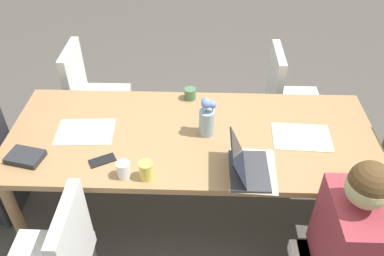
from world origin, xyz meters
TOP-DOWN VIEW (x-y plane):
  - ground_plane at (0.00, 0.00)m, footprint 10.00×10.00m
  - dining_table at (0.00, 0.00)m, footprint 2.32×0.94m
  - chair_far_right_mid at (-0.87, 0.81)m, footprint 0.44×0.44m
  - chair_far_right_far at (0.76, 0.82)m, footprint 0.44×0.44m
  - flower_vase at (0.09, 0.01)m, footprint 0.10×0.10m
  - placemat_head_left_left_near at (-0.68, 0.00)m, footprint 0.37×0.28m
  - placemat_near_left_mid at (0.36, -0.31)m, footprint 0.28×0.37m
  - placemat_head_right_left_far at (0.68, -0.01)m, footprint 0.37×0.28m
  - laptop_near_left_mid at (0.31, -0.32)m, footprint 0.22×0.32m
  - coffee_mug_near_left at (-0.36, -0.37)m, footprint 0.08×0.08m
  - coffee_mug_near_right at (-0.24, -0.38)m, footprint 0.08×0.08m
  - coffee_mug_centre_left at (-0.03, 0.39)m, footprint 0.08×0.08m
  - book_red_cover at (-0.96, -0.26)m, footprint 0.23×0.18m
  - phone_black at (-0.51, -0.26)m, footprint 0.17×0.13m

SIDE VIEW (x-z plane):
  - ground_plane at x=0.00m, z-range 0.00..0.00m
  - chair_far_right_mid at x=-0.87m, z-range 0.05..0.95m
  - chair_far_right_far at x=0.76m, z-range 0.05..0.95m
  - dining_table at x=0.00m, z-range 0.30..1.05m
  - placemat_head_left_left_near at x=-0.68m, z-range 0.75..0.75m
  - placemat_near_left_mid at x=0.36m, z-range 0.75..0.75m
  - placemat_head_right_left_far at x=0.68m, z-range 0.75..0.75m
  - phone_black at x=-0.51m, z-range 0.75..0.76m
  - book_red_cover at x=-0.96m, z-range 0.75..0.79m
  - coffee_mug_centre_left at x=-0.03m, z-range 0.75..0.83m
  - laptop_near_left_mid at x=0.31m, z-range 0.69..0.89m
  - coffee_mug_near_left at x=-0.36m, z-range 0.75..0.85m
  - coffee_mug_near_right at x=-0.24m, z-range 0.75..0.86m
  - flower_vase at x=0.09m, z-range 0.73..1.00m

